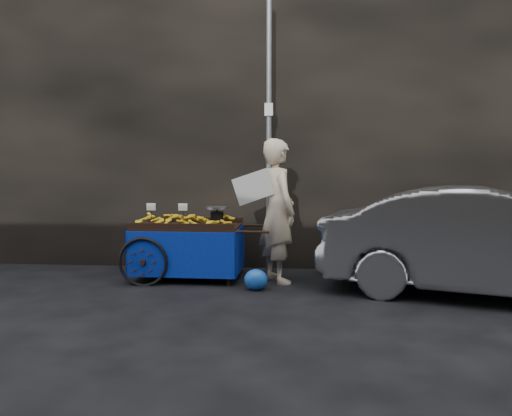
# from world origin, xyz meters

# --- Properties ---
(ground) EXTENTS (80.00, 80.00, 0.00)m
(ground) POSITION_xyz_m (0.00, 0.00, 0.00)
(ground) COLOR black
(ground) RESTS_ON ground
(building_wall) EXTENTS (13.50, 2.00, 5.00)m
(building_wall) POSITION_xyz_m (0.39, 2.60, 2.50)
(building_wall) COLOR black
(building_wall) RESTS_ON ground
(street_pole) EXTENTS (0.12, 0.10, 4.00)m
(street_pole) POSITION_xyz_m (0.30, 1.30, 2.01)
(street_pole) COLOR slate
(street_pole) RESTS_ON ground
(banana_cart) EXTENTS (2.03, 1.03, 1.09)m
(banana_cart) POSITION_xyz_m (-0.86, 0.83, 0.67)
(banana_cart) COLOR black
(banana_cart) RESTS_ON ground
(vendor) EXTENTS (0.97, 0.85, 1.95)m
(vendor) POSITION_xyz_m (0.45, 0.71, 0.98)
(vendor) COLOR tan
(vendor) RESTS_ON ground
(plastic_bag) EXTENTS (0.30, 0.24, 0.27)m
(plastic_bag) POSITION_xyz_m (0.20, 0.24, 0.14)
(plastic_bag) COLOR #174FB3
(plastic_bag) RESTS_ON ground
(parked_car) EXTENTS (4.26, 2.52, 1.33)m
(parked_car) POSITION_xyz_m (3.06, 0.13, 0.66)
(parked_car) COLOR #A8ABAF
(parked_car) RESTS_ON ground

